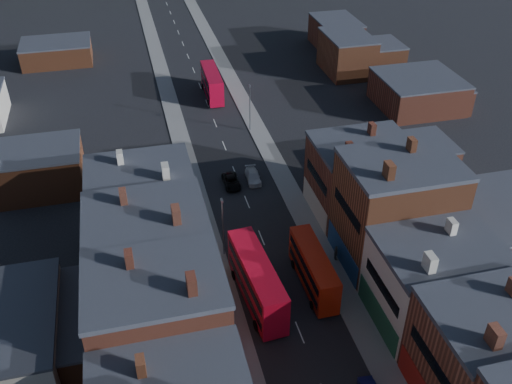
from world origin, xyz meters
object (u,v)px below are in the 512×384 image
car_3 (253,176)px  ped_1 (224,326)px  bus_1 (314,269)px  bus_2 (212,83)px  bus_0 (257,280)px  car_2 (231,181)px  ped_3 (336,253)px

car_3 → ped_1: 28.93m
bus_1 → bus_2: (-1.97, 52.47, 0.17)m
bus_0 → car_3: size_ratio=2.72×
car_2 → car_3: (3.28, 0.51, 0.02)m
car_2 → ped_1: 27.51m
car_2 → ped_3: bearing=-64.9°
ped_1 → car_3: bearing=-99.4°
car_3 → ped_3: 20.06m
bus_0 → car_2: 23.18m
bus_0 → car_3: (5.26, 23.50, -2.22)m
ped_1 → car_2: bearing=-93.3°
bus_0 → bus_2: 53.41m
bus_0 → ped_3: bus_0 is taller
bus_1 → bus_2: bus_2 is taller
car_2 → bus_1: bearing=-78.0°
bus_2 → car_3: 29.78m
car_3 → ped_1: (-9.64, -27.27, 0.33)m
bus_0 → bus_2: bus_0 is taller
car_3 → ped_3: ped_3 is taller
car_2 → ped_3: size_ratio=2.41×
bus_2 → car_2: bus_2 is taller
car_3 → ped_3: size_ratio=2.39×
bus_0 → ped_1: bus_0 is taller
car_2 → bus_0: bearing=-94.8°
bus_0 → bus_1: 6.74m
bus_0 → ped_1: 6.08m
bus_2 → car_2: 30.41m
car_3 → ped_1: bearing=-106.4°
bus_0 → ped_3: 11.66m
bus_1 → car_3: (-1.42, 22.76, -1.81)m
car_2 → car_3: 3.32m
bus_2 → car_3: bearing=-87.5°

